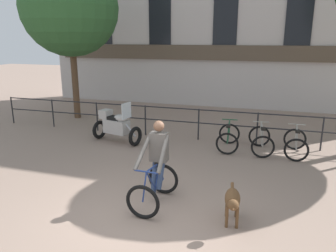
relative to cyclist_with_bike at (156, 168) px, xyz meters
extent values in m
plane|color=gray|center=(-0.07, -0.74, -0.76)|extent=(60.00, 60.00, 0.00)
cylinder|color=#232326|center=(-7.57, 4.46, -0.24)|extent=(0.05, 0.05, 1.05)
cylinder|color=#232326|center=(-5.69, 4.46, -0.24)|extent=(0.05, 0.05, 1.05)
cylinder|color=#232326|center=(-3.82, 4.46, -0.24)|extent=(0.05, 0.05, 1.05)
cylinder|color=#232326|center=(-1.94, 4.46, -0.24)|extent=(0.05, 0.05, 1.05)
cylinder|color=#232326|center=(-0.07, 4.46, -0.24)|extent=(0.05, 0.05, 1.05)
cylinder|color=#232326|center=(1.81, 4.46, -0.24)|extent=(0.05, 0.05, 1.05)
cylinder|color=#232326|center=(3.68, 4.46, -0.24)|extent=(0.05, 0.05, 1.05)
cylinder|color=#232326|center=(-0.07, 4.46, 0.26)|extent=(15.00, 0.04, 0.04)
cylinder|color=#232326|center=(-0.07, 4.46, -0.19)|extent=(15.00, 0.04, 0.04)
cube|color=brown|center=(-0.07, 9.90, 1.84)|extent=(17.10, 0.12, 0.70)
torus|color=black|center=(-0.03, -0.69, -0.42)|extent=(0.68, 0.10, 0.68)
torus|color=black|center=(0.02, 0.41, -0.42)|extent=(0.68, 0.10, 0.68)
cylinder|color=navy|center=(-0.01, -0.26, -0.19)|extent=(0.06, 0.49, 0.60)
cylinder|color=navy|center=(0.00, 0.07, -0.22)|extent=(0.05, 0.23, 0.52)
cylinder|color=navy|center=(-0.01, -0.16, 0.07)|extent=(0.07, 0.66, 0.10)
cylinder|color=navy|center=(0.01, 0.19, -0.45)|extent=(0.05, 0.44, 0.08)
cylinder|color=navy|center=(0.01, 0.29, -0.19)|extent=(0.04, 0.27, 0.47)
cylinder|color=navy|center=(-0.03, -0.59, -0.16)|extent=(0.04, 0.23, 0.54)
cylinder|color=navy|center=(-0.02, -0.49, 0.10)|extent=(0.48, 0.05, 0.03)
cube|color=black|center=(0.01, 0.17, 0.06)|extent=(0.13, 0.25, 0.05)
cube|color=#56514C|center=(0.01, 0.17, 0.39)|extent=(0.37, 0.24, 0.60)
sphere|color=brown|center=(0.01, 0.17, 0.83)|extent=(0.22, 0.22, 0.22)
cylinder|color=#56514C|center=(-0.22, -0.15, 0.37)|extent=(0.17, 0.72, 0.60)
cylinder|color=#56514C|center=(0.20, -0.17, 0.37)|extent=(0.11, 0.72, 0.60)
cylinder|color=navy|center=(-0.07, 0.07, -0.25)|extent=(0.13, 0.31, 0.69)
cylinder|color=navy|center=(0.07, 0.07, -0.19)|extent=(0.15, 0.31, 0.58)
ellipsoid|color=brown|center=(1.58, -0.31, -0.29)|extent=(0.35, 0.63, 0.33)
cylinder|color=brown|center=(1.61, -0.55, -0.27)|extent=(0.20, 0.20, 0.19)
sphere|color=brown|center=(1.63, -0.72, -0.20)|extent=(0.19, 0.19, 0.19)
cone|color=brown|center=(1.64, -0.80, -0.22)|extent=(0.12, 0.13, 0.11)
cylinder|color=brown|center=(1.53, 0.04, -0.22)|extent=(0.08, 0.21, 0.12)
cylinder|color=brown|center=(1.51, -0.52, -0.56)|extent=(0.06, 0.06, 0.41)
cylinder|color=brown|center=(1.69, -0.49, -0.56)|extent=(0.06, 0.06, 0.41)
cylinder|color=brown|center=(1.46, -0.14, -0.56)|extent=(0.06, 0.06, 0.41)
cylinder|color=brown|center=(1.64, -0.11, -0.56)|extent=(0.06, 0.06, 0.41)
torus|color=black|center=(-1.81, 3.24, -0.45)|extent=(0.27, 0.63, 0.62)
torus|color=black|center=(-3.26, 3.61, -0.45)|extent=(0.27, 0.63, 0.62)
cube|color=#B7B2AD|center=(-2.54, 3.42, -0.23)|extent=(0.89, 0.59, 0.44)
ellipsoid|color=#B7B2AD|center=(-2.36, 3.38, 0.07)|extent=(0.54, 0.43, 0.24)
cube|color=black|center=(-2.64, 3.45, 0.04)|extent=(0.62, 0.43, 0.10)
cylinder|color=#B2B2B7|center=(-2.00, 3.29, -0.27)|extent=(0.42, 0.16, 0.41)
cube|color=silver|center=(-2.12, 3.32, 0.34)|extent=(0.14, 0.43, 0.50)
cube|color=#B7B2AD|center=(-2.96, 3.53, 0.13)|extent=(0.40, 0.43, 0.28)
torus|color=black|center=(0.97, 4.34, -0.43)|extent=(0.66, 0.10, 0.66)
torus|color=black|center=(1.03, 3.29, -0.43)|extent=(0.66, 0.10, 0.66)
cylinder|color=#194C2D|center=(0.99, 3.93, -0.20)|extent=(0.06, 0.47, 0.58)
cylinder|color=#194C2D|center=(1.01, 3.61, -0.24)|extent=(0.04, 0.22, 0.51)
cylinder|color=#194C2D|center=(1.00, 3.83, 0.05)|extent=(0.07, 0.63, 0.10)
cylinder|color=#194C2D|center=(1.02, 3.50, -0.46)|extent=(0.05, 0.42, 0.07)
cylinder|color=#194C2D|center=(1.02, 3.40, -0.21)|extent=(0.04, 0.25, 0.46)
cylinder|color=#194C2D|center=(0.97, 4.24, -0.18)|extent=(0.04, 0.21, 0.52)
cylinder|color=#194C2D|center=(0.98, 4.15, 0.08)|extent=(0.48, 0.06, 0.03)
cube|color=black|center=(1.02, 3.52, 0.03)|extent=(0.13, 0.25, 0.05)
torus|color=black|center=(1.89, 4.33, -0.43)|extent=(0.66, 0.14, 0.66)
torus|color=black|center=(2.02, 3.29, -0.43)|extent=(0.66, 0.14, 0.66)
cylinder|color=#9E998E|center=(1.94, 3.93, -0.20)|extent=(0.09, 0.47, 0.58)
cylinder|color=#9E998E|center=(1.98, 3.62, -0.24)|extent=(0.06, 0.22, 0.51)
cylinder|color=#9E998E|center=(1.96, 3.83, 0.05)|extent=(0.11, 0.63, 0.10)
cylinder|color=#9E998E|center=(2.00, 3.50, -0.46)|extent=(0.08, 0.42, 0.07)
cylinder|color=#9E998E|center=(2.01, 3.41, -0.21)|extent=(0.05, 0.25, 0.46)
cylinder|color=#9E998E|center=(1.91, 4.24, -0.18)|extent=(0.05, 0.21, 0.52)
cylinder|color=#9E998E|center=(1.92, 4.15, 0.08)|extent=(0.48, 0.09, 0.03)
cube|color=black|center=(1.99, 3.52, 0.03)|extent=(0.15, 0.25, 0.05)
torus|color=black|center=(2.93, 4.34, -0.43)|extent=(0.66, 0.08, 0.66)
torus|color=black|center=(2.91, 3.29, -0.43)|extent=(0.66, 0.08, 0.66)
cylinder|color=#9E998E|center=(2.92, 3.93, -0.20)|extent=(0.04, 0.47, 0.58)
cylinder|color=#9E998E|center=(2.91, 3.61, -0.24)|extent=(0.04, 0.22, 0.51)
cylinder|color=#9E998E|center=(2.92, 3.83, 0.05)|extent=(0.05, 0.63, 0.10)
cylinder|color=#9E998E|center=(2.91, 3.50, -0.46)|extent=(0.04, 0.42, 0.07)
cylinder|color=#9E998E|center=(2.91, 3.40, -0.21)|extent=(0.03, 0.25, 0.46)
cylinder|color=#9E998E|center=(2.93, 4.24, -0.18)|extent=(0.03, 0.21, 0.52)
cylinder|color=#9E998E|center=(2.93, 4.15, 0.08)|extent=(0.48, 0.04, 0.03)
cube|color=black|center=(2.91, 3.52, 0.03)|extent=(0.13, 0.24, 0.05)
cylinder|color=brown|center=(-5.62, 6.01, 0.93)|extent=(0.26, 0.26, 3.39)
sphere|color=#2D5B2D|center=(-5.62, 6.01, 3.68)|extent=(3.82, 3.82, 3.82)
camera|label=1|loc=(2.04, -5.80, 2.54)|focal=35.00mm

